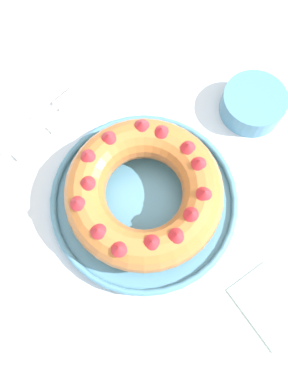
% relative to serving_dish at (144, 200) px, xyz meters
% --- Properties ---
extents(ground_plane, '(8.00, 8.00, 0.00)m').
position_rel_serving_dish_xyz_m(ground_plane, '(-0.02, 0.02, -0.76)').
color(ground_plane, brown).
extents(dining_table, '(1.48, 1.27, 0.74)m').
position_rel_serving_dish_xyz_m(dining_table, '(-0.02, 0.02, -0.08)').
color(dining_table, silver).
rests_on(dining_table, ground_plane).
extents(serving_dish, '(0.35, 0.35, 0.02)m').
position_rel_serving_dish_xyz_m(serving_dish, '(0.00, 0.00, 0.00)').
color(serving_dish, '#518EB2').
rests_on(serving_dish, dining_table).
extents(bundt_cake, '(0.28, 0.28, 0.09)m').
position_rel_serving_dish_xyz_m(bundt_cake, '(-0.00, -0.00, 0.05)').
color(bundt_cake, '#C67538').
rests_on(bundt_cake, serving_dish).
extents(fork, '(0.02, 0.20, 0.01)m').
position_rel_serving_dish_xyz_m(fork, '(-0.27, -0.01, -0.01)').
color(fork, white).
rests_on(fork, dining_table).
extents(serving_knife, '(0.02, 0.22, 0.01)m').
position_rel_serving_dish_xyz_m(serving_knife, '(-0.30, -0.05, -0.01)').
color(serving_knife, white).
rests_on(serving_knife, dining_table).
extents(cake_knife, '(0.02, 0.18, 0.01)m').
position_rel_serving_dish_xyz_m(cake_knife, '(-0.24, -0.04, -0.01)').
color(cake_knife, white).
rests_on(cake_knife, dining_table).
extents(side_bowl, '(0.13, 0.13, 0.05)m').
position_rel_serving_dish_xyz_m(side_bowl, '(0.02, 0.30, 0.01)').
color(side_bowl, '#518EB2').
rests_on(side_bowl, dining_table).
extents(napkin, '(0.14, 0.11, 0.00)m').
position_rel_serving_dish_xyz_m(napkin, '(0.29, 0.02, -0.01)').
color(napkin, '#B2D1B7').
rests_on(napkin, dining_table).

